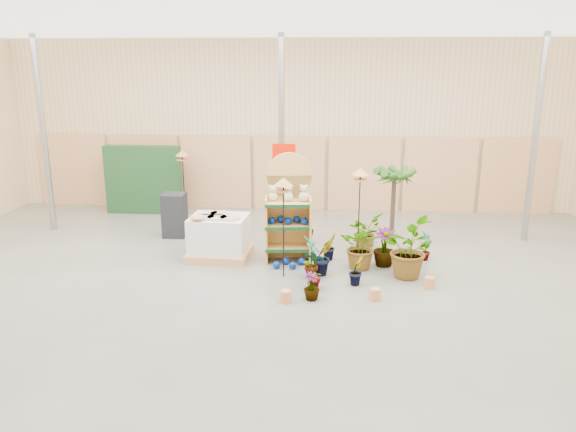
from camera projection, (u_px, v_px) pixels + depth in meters
name	position (u px, v px, depth m)	size (l,w,h in m)	color
room	(269.00, 159.00, 10.02)	(15.20, 12.10, 4.70)	#5D5D53
display_shelf	(289.00, 212.00, 11.22)	(0.96, 0.65, 2.17)	tan
teddy_bears	(290.00, 194.00, 11.02)	(0.80, 0.20, 0.33)	beige
gazing_balls_shelf	(288.00, 220.00, 11.13)	(0.80, 0.27, 0.15)	navy
gazing_balls_floor	(289.00, 263.00, 11.00)	(0.63, 0.39, 0.15)	navy
pallet_stack	(219.00, 237.00, 11.45)	(1.29, 1.10, 0.91)	tan
charcoal_planters	(175.00, 215.00, 12.86)	(0.50, 0.50, 1.00)	black
trellis_stock	(144.00, 180.00, 14.77)	(2.00, 0.30, 1.80)	#193E1C
offer_sign	(284.00, 173.00, 12.17)	(0.50, 0.08, 2.20)	gray
bird_table_front	(283.00, 185.00, 10.05)	(0.34, 0.34, 1.89)	black
bird_table_right	(360.00, 175.00, 11.20)	(0.34, 0.34, 1.85)	black
bird_table_back	(182.00, 155.00, 13.91)	(0.34, 0.34, 1.78)	black
palm	(395.00, 175.00, 12.11)	(0.70, 0.70, 1.80)	#3D2D23
potted_plant_0	(312.00, 257.00, 10.32)	(0.43, 0.29, 0.82)	#215015
potted_plant_1	(323.00, 256.00, 10.52)	(0.40, 0.32, 0.73)	#215015
potted_plant_2	(362.00, 246.00, 10.82)	(0.81, 0.71, 0.90)	#215015
potted_plant_3	(384.00, 247.00, 10.99)	(0.43, 0.43, 0.76)	#215015
potted_plant_4	(426.00, 246.00, 11.29)	(0.33, 0.22, 0.62)	#215015
potted_plant_5	(330.00, 246.00, 11.38)	(0.31, 0.25, 0.56)	#215015
potted_plant_6	(365.00, 231.00, 11.98)	(0.71, 0.61, 0.79)	#215015
potted_plant_7	(312.00, 286.00, 9.43)	(0.27, 0.27, 0.48)	#215015
potted_plant_8	(315.00, 269.00, 9.86)	(0.38, 0.26, 0.73)	#215015
potted_plant_9	(356.00, 271.00, 10.07)	(0.29, 0.24, 0.53)	#215015
potted_plant_10	(406.00, 248.00, 10.40)	(0.99, 0.86, 1.10)	#215015
potted_plant_11	(305.00, 227.00, 12.36)	(0.42, 0.42, 0.75)	#215015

